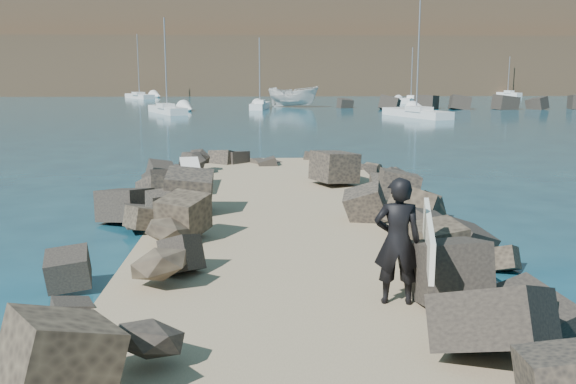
# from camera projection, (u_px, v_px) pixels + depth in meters

# --- Properties ---
(ground) EXTENTS (800.00, 800.00, 0.00)m
(ground) POSITION_uv_depth(u_px,v_px,m) (286.00, 250.00, 14.35)
(ground) COLOR #0F384C
(ground) RESTS_ON ground
(jetty) EXTENTS (6.00, 26.00, 0.60)m
(jetty) POSITION_uv_depth(u_px,v_px,m) (290.00, 263.00, 12.33)
(jetty) COLOR #8C7759
(jetty) RESTS_ON ground
(riprap_left) EXTENTS (2.60, 22.00, 1.00)m
(riprap_left) POSITION_uv_depth(u_px,v_px,m) (143.00, 248.00, 12.66)
(riprap_left) COLOR black
(riprap_left) RESTS_ON ground
(riprap_right) EXTENTS (2.60, 22.00, 1.00)m
(riprap_right) POSITION_uv_depth(u_px,v_px,m) (433.00, 244.00, 12.91)
(riprap_right) COLOR black
(riprap_right) RESTS_ON ground
(headland) EXTENTS (360.00, 140.00, 32.00)m
(headland) POSITION_uv_depth(u_px,v_px,m) (300.00, 25.00, 168.91)
(headland) COLOR #2D4919
(headland) RESTS_ON ground
(surfboard_resting) EXTENTS (0.90, 2.21, 0.07)m
(surfboard_resting) POSITION_uv_depth(u_px,v_px,m) (191.00, 175.00, 18.20)
(surfboard_resting) COLOR white
(surfboard_resting) RESTS_ON riprap_left
(boat_imported) EXTENTS (6.44, 4.72, 2.34)m
(boat_imported) POSITION_uv_depth(u_px,v_px,m) (293.00, 97.00, 71.92)
(boat_imported) COLOR silver
(boat_imported) RESTS_ON ground
(surfer_with_board) EXTENTS (1.09, 2.27, 1.86)m
(surfer_with_board) POSITION_uv_depth(u_px,v_px,m) (402.00, 240.00, 9.19)
(surfer_with_board) COLOR black
(surfer_with_board) RESTS_ON jetty
(sailboat_a) EXTENTS (4.64, 7.53, 9.03)m
(sailboat_a) POSITION_uv_depth(u_px,v_px,m) (167.00, 110.00, 61.15)
(sailboat_a) COLOR silver
(sailboat_a) RESTS_ON ground
(sailboat_f) EXTENTS (3.05, 5.22, 6.45)m
(sailboat_f) POSITION_uv_depth(u_px,v_px,m) (508.00, 94.00, 102.70)
(sailboat_f) COLOR silver
(sailboat_f) RESTS_ON ground
(sailboat_b) EXTENTS (2.20, 6.33, 7.57)m
(sailboat_b) POSITION_uv_depth(u_px,v_px,m) (260.00, 106.00, 68.42)
(sailboat_b) COLOR silver
(sailboat_b) RESTS_ON ground
(sailboat_c) EXTENTS (4.62, 8.58, 10.05)m
(sailboat_c) POSITION_uv_depth(u_px,v_px,m) (416.00, 113.00, 56.10)
(sailboat_c) COLOR silver
(sailboat_c) RESTS_ON ground
(sailboat_e) EXTENTS (5.53, 7.72, 9.48)m
(sailboat_e) POSITION_uv_depth(u_px,v_px,m) (139.00, 96.00, 94.96)
(sailboat_e) COLOR silver
(sailboat_e) RESTS_ON ground
(sailboat_d) EXTENTS (3.88, 5.67, 7.10)m
(sailboat_d) POSITION_uv_depth(u_px,v_px,m) (411.00, 100.00, 82.04)
(sailboat_d) COLOR silver
(sailboat_d) RESTS_ON ground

